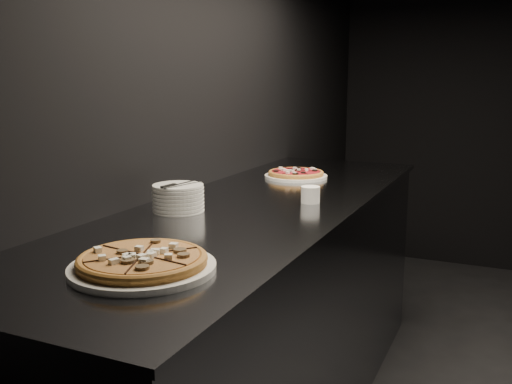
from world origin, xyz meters
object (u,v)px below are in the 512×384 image
at_px(plate_stack, 178,198).
at_px(cutlery, 178,185).
at_px(counter, 259,317).
at_px(ramekin, 310,194).
at_px(pizza_mushroom, 143,262).
at_px(pizza_tomato, 296,174).

distance_m(plate_stack, cutlery, 0.05).
bearing_deg(cutlery, counter, 60.93).
relative_size(counter, cutlery, 13.20).
bearing_deg(ramekin, pizza_mushroom, -96.85).
bearing_deg(pizza_mushroom, pizza_tomato, 95.54).
bearing_deg(cutlery, ramekin, 48.36).
relative_size(pizza_mushroom, ramekin, 5.11).
height_order(plate_stack, cutlery, cutlery).
bearing_deg(plate_stack, pizza_mushroom, -65.38).
height_order(counter, plate_stack, plate_stack).
relative_size(plate_stack, cutlery, 0.96).
distance_m(pizza_tomato, cutlery, 0.84).
bearing_deg(ramekin, plate_stack, -139.85).
bearing_deg(cutlery, pizza_mushroom, -58.97).
relative_size(pizza_mushroom, cutlery, 1.95).
bearing_deg(pizza_tomato, cutlery, -98.65).
bearing_deg(cutlery, pizza_tomato, 87.84).
bearing_deg(pizza_tomato, ramekin, -63.74).
distance_m(counter, pizza_tomato, 0.74).
relative_size(pizza_mushroom, pizza_tomato, 1.09).
xyz_separation_m(pizza_mushroom, pizza_tomato, (-0.14, 1.40, -0.00)).
distance_m(counter, cutlery, 0.64).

